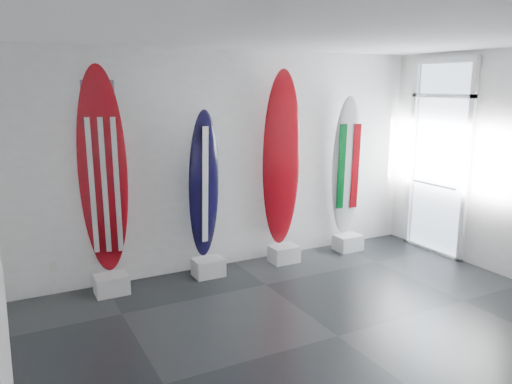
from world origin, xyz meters
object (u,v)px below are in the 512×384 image
surfboard_usa (103,173)px  surfboard_italy (347,166)px  surfboard_navy (204,185)px  surfboard_swiss (281,159)px

surfboard_usa → surfboard_italy: surfboard_usa is taller
surfboard_usa → surfboard_navy: bearing=17.1°
surfboard_usa → surfboard_swiss: size_ratio=1.01×
surfboard_usa → surfboard_swiss: surfboard_usa is taller
surfboard_swiss → surfboard_italy: surfboard_swiss is taller
surfboard_usa → surfboard_italy: 3.65m
surfboard_navy → surfboard_swiss: surfboard_swiss is taller
surfboard_swiss → surfboard_italy: 1.18m
surfboard_swiss → surfboard_usa: bearing=-171.8°
surfboard_navy → surfboard_italy: 2.35m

